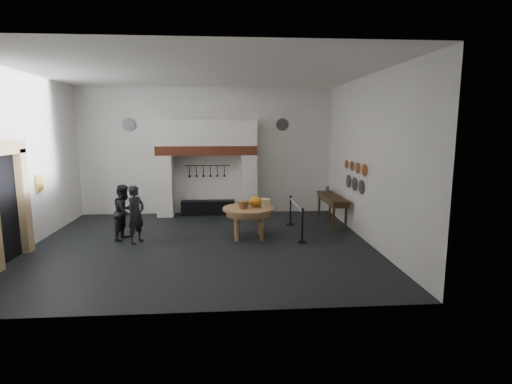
{
  "coord_description": "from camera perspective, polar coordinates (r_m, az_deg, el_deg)",
  "views": [
    {
      "loc": [
        0.65,
        -10.45,
        3.14
      ],
      "look_at": [
        1.48,
        0.37,
        1.35
      ],
      "focal_mm": 28.0,
      "sensor_mm": 36.0,
      "label": 1
    }
  ],
  "objects": [
    {
      "name": "pewter_plate_back_right",
      "position": [
        14.55,
        3.77,
        9.59
      ],
      "size": [
        0.44,
        0.03,
        0.44
      ],
      "primitive_type": "cylinder",
      "rotation": [
        1.57,
        0.0,
        0.0
      ],
      "color": "#4C4C51",
      "rests_on": "wall_back"
    },
    {
      "name": "wall_front",
      "position": [
        6.54,
        -10.04,
        1.4
      ],
      "size": [
        9.0,
        0.02,
        4.5
      ],
      "primitive_type": "cube",
      "color": "silver",
      "rests_on": "floor"
    },
    {
      "name": "bread_loaf",
      "position": [
        11.59,
        -1.69,
        -1.58
      ],
      "size": [
        0.31,
        0.18,
        0.13
      ],
      "primitive_type": "ellipsoid",
      "color": "#A4793A",
      "rests_on": "work_table"
    },
    {
      "name": "chimney_hood",
      "position": [
        14.11,
        -7.09,
        8.41
      ],
      "size": [
        3.5,
        0.7,
        0.9
      ],
      "primitive_type": "cube",
      "color": "silver",
      "rests_on": "hearth_brick_band"
    },
    {
      "name": "pumpkin",
      "position": [
        11.34,
        -0.12,
        -1.35
      ],
      "size": [
        0.36,
        0.36,
        0.31
      ],
      "primitive_type": "ellipsoid",
      "color": "orange",
      "rests_on": "work_table"
    },
    {
      "name": "hearth_brick_band",
      "position": [
        14.14,
        -7.04,
        5.94
      ],
      "size": [
        3.5,
        0.72,
        0.32
      ],
      "primitive_type": "cube",
      "color": "#9E442B",
      "rests_on": "chimney_pier_left"
    },
    {
      "name": "barrier_post_near",
      "position": [
        10.96,
        6.64,
        -4.9
      ],
      "size": [
        0.05,
        0.05,
        0.9
      ],
      "primitive_type": "cylinder",
      "color": "black",
      "rests_on": "floor"
    },
    {
      "name": "pewter_plate_left",
      "position": [
        11.62,
        14.81,
        0.7
      ],
      "size": [
        0.03,
        0.4,
        0.4
      ],
      "primitive_type": "cylinder",
      "rotation": [
        0.0,
        1.57,
        0.0
      ],
      "color": "#4C4C51",
      "rests_on": "wall_right"
    },
    {
      "name": "work_table",
      "position": [
        11.27,
        -1.09,
        -2.41
      ],
      "size": [
        1.8,
        1.8,
        0.07
      ],
      "primitive_type": "cylinder",
      "rotation": [
        0.0,
        0.0,
        0.28
      ],
      "color": "#A97E50",
      "rests_on": "floor"
    },
    {
      "name": "copper_pan_a",
      "position": [
        11.37,
        15.25,
        3.03
      ],
      "size": [
        0.03,
        0.34,
        0.34
      ],
      "primitive_type": "cylinder",
      "rotation": [
        0.0,
        1.57,
        0.0
      ],
      "color": "#C6662D",
      "rests_on": "wall_right"
    },
    {
      "name": "floor",
      "position": [
        10.93,
        -7.67,
        -7.41
      ],
      "size": [
        9.0,
        8.0,
        0.02
      ],
      "primitive_type": "cube",
      "color": "black",
      "rests_on": "ground"
    },
    {
      "name": "side_table",
      "position": [
        13.23,
        10.81,
        -0.68
      ],
      "size": [
        0.55,
        2.2,
        0.06
      ],
      "primitive_type": "cube",
      "color": "#3C2B15",
      "rests_on": "floor"
    },
    {
      "name": "visitor_near",
      "position": [
        11.26,
        -16.77,
        -3.08
      ],
      "size": [
        0.61,
        0.69,
        1.58
      ],
      "primitive_type": "imported",
      "rotation": [
        0.0,
        0.0,
        1.05
      ],
      "color": "black",
      "rests_on": "floor"
    },
    {
      "name": "copper_pan_c",
      "position": [
        12.41,
        13.56,
        3.61
      ],
      "size": [
        0.03,
        0.3,
        0.3
      ],
      "primitive_type": "cylinder",
      "rotation": [
        0.0,
        1.57,
        0.0
      ],
      "color": "#C6662D",
      "rests_on": "wall_right"
    },
    {
      "name": "chimney_pier_left",
      "position": [
        14.41,
        -12.81,
        0.9
      ],
      "size": [
        0.55,
        0.7,
        2.15
      ],
      "primitive_type": "cube",
      "color": "silver",
      "rests_on": "floor"
    },
    {
      "name": "chimney_pier_right",
      "position": [
        14.27,
        -1.02,
        1.05
      ],
      "size": [
        0.55,
        0.7,
        2.15
      ],
      "primitive_type": "cube",
      "color": "silver",
      "rests_on": "floor"
    },
    {
      "name": "pewter_plate_back_left",
      "position": [
        14.79,
        -17.7,
        9.17
      ],
      "size": [
        0.44,
        0.03,
        0.44
      ],
      "primitive_type": "cylinder",
      "rotation": [
        1.57,
        0.0,
        0.0
      ],
      "color": "#4C4C51",
      "rests_on": "wall_back"
    },
    {
      "name": "wall_left",
      "position": [
        11.68,
        -30.59,
        3.7
      ],
      "size": [
        0.02,
        8.0,
        4.5
      ],
      "primitive_type": "cube",
      "color": "silver",
      "rests_on": "floor"
    },
    {
      "name": "cheese_block_big",
      "position": [
        11.23,
        1.47,
        -1.64
      ],
      "size": [
        0.22,
        0.22,
        0.24
      ],
      "primitive_type": "cube",
      "color": "#D0B67C",
      "rests_on": "work_table"
    },
    {
      "name": "door_lintel",
      "position": [
        10.71,
        -32.53,
        5.29
      ],
      "size": [
        0.22,
        1.7,
        0.3
      ],
      "primitive_type": "cube",
      "color": "tan",
      "rests_on": "door_jamb_near"
    },
    {
      "name": "utensil_rail",
      "position": [
        14.45,
        -6.95,
        3.79
      ],
      "size": [
        1.6,
        0.02,
        0.02
      ],
      "primitive_type": "cylinder",
      "rotation": [
        0.0,
        1.57,
        0.0
      ],
      "color": "black",
      "rests_on": "wall_back"
    },
    {
      "name": "wall_plaque",
      "position": [
        12.45,
        -28.53,
        1.12
      ],
      "size": [
        0.05,
        0.34,
        0.44
      ],
      "primitive_type": "cube",
      "color": "gold",
      "rests_on": "wall_left"
    },
    {
      "name": "door_jamb_far",
      "position": [
        11.47,
        -30.31,
        -1.15
      ],
      "size": [
        0.22,
        0.3,
        2.6
      ],
      "primitive_type": "cube",
      "color": "tan",
      "rests_on": "floor"
    },
    {
      "name": "wicker_basket",
      "position": [
        11.09,
        -1.82,
        -1.84
      ],
      "size": [
        0.4,
        0.4,
        0.22
      ],
      "primitive_type": "cone",
      "rotation": [
        3.14,
        0.0,
        0.28
      ],
      "color": "brown",
      "rests_on": "work_table"
    },
    {
      "name": "pewter_jug",
      "position": [
        13.78,
        10.18,
        0.33
      ],
      "size": [
        0.12,
        0.12,
        0.22
      ],
      "primitive_type": "cylinder",
      "color": "#4E4F53",
      "rests_on": "side_table"
    },
    {
      "name": "visitor_far",
      "position": [
        11.74,
        -18.26,
        -2.73
      ],
      "size": [
        0.76,
        0.88,
        1.55
      ],
      "primitive_type": "imported",
      "rotation": [
        0.0,
        0.0,
        1.31
      ],
      "color": "black",
      "rests_on": "floor"
    },
    {
      "name": "door_recess",
      "position": [
        10.91,
        -32.3,
        -2.07
      ],
      "size": [
        0.04,
        1.1,
        2.5
      ],
      "primitive_type": "cube",
      "color": "black",
      "rests_on": "floor"
    },
    {
      "name": "pewter_plate_right",
      "position": [
        12.75,
        13.06,
        1.51
      ],
      "size": [
        0.03,
        0.4,
        0.4
      ],
      "primitive_type": "cylinder",
      "rotation": [
        0.0,
        1.57,
        0.0
      ],
      "color": "#4C4C51",
      "rests_on": "wall_right"
    },
    {
      "name": "iron_range",
      "position": [
        14.47,
        -6.87,
        -2.21
      ],
      "size": [
        1.9,
        0.45,
        0.5
      ],
      "primitive_type": "cube",
      "color": "black",
      "rests_on": "floor"
    },
    {
      "name": "copper_pan_d",
      "position": [
        12.93,
        12.81,
        3.86
      ],
      "size": [
        0.03,
        0.28,
        0.28
      ],
      "primitive_type": "cylinder",
      "rotation": [
        0.0,
        1.57,
        0.0
      ],
      "color": "#C6662D",
      "rests_on": "wall_right"
    },
    {
      "name": "ceiling",
      "position": [
        10.56,
        -8.22,
        16.68
      ],
      "size": [
        9.0,
        8.0,
        0.02
      ],
      "primitive_type": "cube",
      "color": "silver",
      "rests_on": "wall_back"
    },
    {
      "name": "barrier_rope",
      "position": [
        11.83,
        5.76,
        -1.84
      ],
      "size": [
        0.04,
        2.0,
        0.04
      ],
      "primitive_type": "cylinder",
      "rotation": [
        1.57,
        0.0,
        0.0
      ],
      "color": "silver",
      "rests_on": "barrier_post_near"
    },
    {
      "name": "barrier_post_far",
      "position": [
        12.88,
        4.95,
        -2.72
      ],
      "size": [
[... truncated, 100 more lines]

